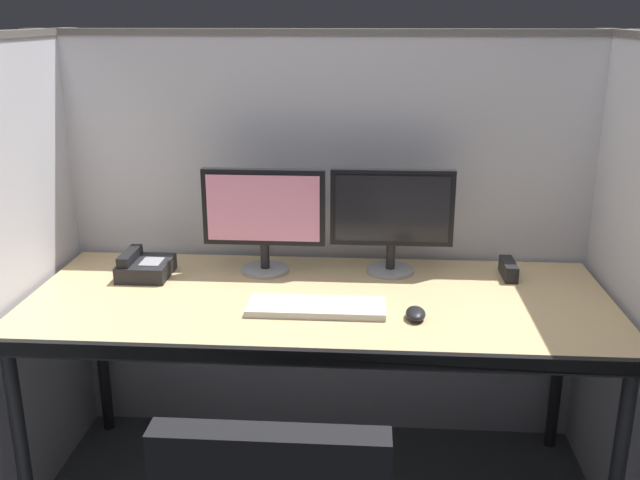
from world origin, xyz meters
name	(u,v)px	position (x,y,z in m)	size (l,w,h in m)	color
cubicle_partition_rear	(327,241)	(0.00, 0.74, 0.79)	(2.21, 0.06, 1.57)	silver
cubicle_partition_left	(7,286)	(-0.99, 0.20, 0.79)	(0.06, 1.41, 1.57)	silver
desk	(319,313)	(0.00, 0.29, 0.69)	(1.90, 0.80, 0.74)	tan
monitor_left	(264,214)	(-0.21, 0.53, 0.96)	(0.43, 0.17, 0.37)	gray
monitor_right	(392,214)	(0.24, 0.55, 0.96)	(0.43, 0.17, 0.37)	gray
keyboard_main	(318,307)	(0.00, 0.19, 0.75)	(0.43, 0.15, 0.02)	silver
computer_mouse	(416,314)	(0.30, 0.15, 0.76)	(0.06, 0.10, 0.04)	black
red_stapler	(508,269)	(0.65, 0.54, 0.77)	(0.04, 0.15, 0.06)	black
desk_phone	(144,267)	(-0.63, 0.45, 0.77)	(0.17, 0.19, 0.09)	black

